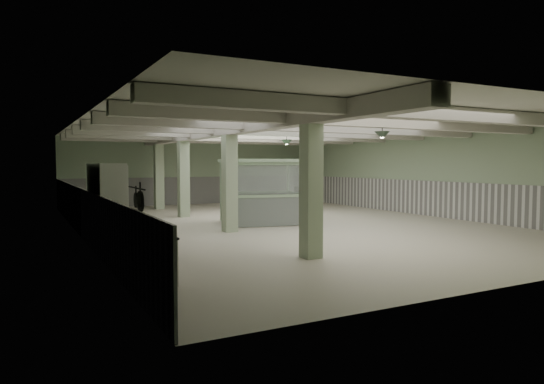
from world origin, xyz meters
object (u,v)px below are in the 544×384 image
filing_cabinet (304,204)px  prep_counter (127,244)px  walkin_cooler (107,205)px  guard_booth (263,179)px

filing_cabinet → prep_counter: bearing=-166.9°
filing_cabinet → walkin_cooler: bearing=-179.8°
guard_booth → filing_cabinet: guard_booth is taller
prep_counter → guard_booth: size_ratio=1.45×
walkin_cooler → guard_booth: bearing=26.9°
walkin_cooler → guard_booth: (6.13, 3.11, 0.50)m
guard_booth → filing_cabinet: 1.92m
walkin_cooler → filing_cabinet: bearing=20.0°
walkin_cooler → filing_cabinet: 8.27m
walkin_cooler → guard_booth: size_ratio=0.73×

